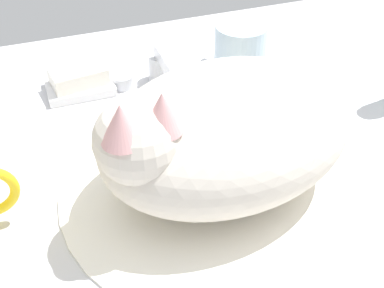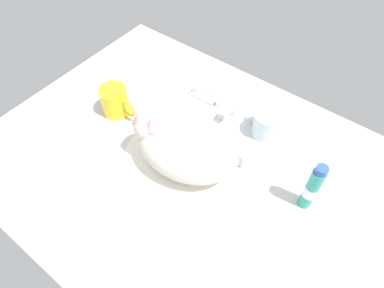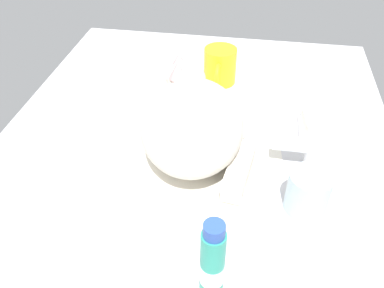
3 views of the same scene
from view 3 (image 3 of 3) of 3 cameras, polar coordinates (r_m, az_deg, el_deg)
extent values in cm
cube|color=silver|center=(82.47, -0.02, -2.12)|extent=(110.00, 82.50, 3.00)
cylinder|color=white|center=(81.27, -0.02, -1.14)|extent=(35.74, 35.74, 0.69)
cylinder|color=silver|center=(80.70, 16.61, -1.96)|extent=(3.60, 3.60, 3.93)
cube|color=silver|center=(78.28, 14.16, -0.04)|extent=(2.00, 7.92, 2.00)
cylinder|color=silver|center=(85.67, 16.25, -0.06)|extent=(2.80, 2.80, 1.80)
cylinder|color=silver|center=(77.26, 16.73, -5.27)|extent=(2.80, 2.80, 1.80)
ellipsoid|color=beige|center=(76.99, -0.02, 2.76)|extent=(29.37, 22.97, 13.06)
sphere|color=beige|center=(83.49, -0.85, 8.89)|extent=(9.19, 9.19, 8.15)
ellipsoid|color=white|center=(83.11, -0.88, 7.16)|extent=(5.86, 5.17, 4.48)
cone|color=#DB9E9E|center=(80.25, -1.96, 10.37)|extent=(4.14, 4.14, 3.67)
cone|color=#DB9E9E|center=(83.47, -1.83, 11.59)|extent=(4.14, 4.14, 3.67)
cube|color=beige|center=(74.59, 6.59, -3.64)|extent=(13.94, 5.61, 3.73)
ellipsoid|color=white|center=(84.01, 6.38, 1.90)|extent=(6.04, 4.34, 3.36)
cylinder|color=yellow|center=(102.50, 3.93, 10.88)|extent=(7.97, 7.97, 8.88)
torus|color=yellow|center=(97.98, 3.59, 9.46)|extent=(5.97, 1.00, 5.97)
cylinder|color=silver|center=(71.16, 15.89, -6.51)|extent=(7.21, 7.21, 7.48)
cube|color=white|center=(90.59, 16.69, 2.02)|extent=(9.00, 6.40, 1.20)
cube|color=white|center=(89.60, 16.89, 2.90)|extent=(7.87, 5.66, 2.29)
cylinder|color=teal|center=(55.55, 2.83, -16.98)|extent=(3.23, 3.23, 13.75)
cylinder|color=white|center=(56.12, 2.81, -17.37)|extent=(3.29, 3.29, 3.44)
cylinder|color=#2D51AD|center=(49.28, 3.12, -11.95)|extent=(2.74, 2.74, 1.80)
camera|label=1|loc=(0.94, -25.55, 27.83)|focal=49.76mm
camera|label=2|loc=(0.62, -71.50, 39.74)|focal=31.38mm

